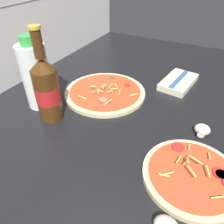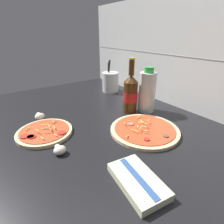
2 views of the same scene
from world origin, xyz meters
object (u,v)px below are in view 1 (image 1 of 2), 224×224
pizza_far (105,92)px  oil_bottle (36,76)px  beer_bottle (47,89)px  dish_towel (178,82)px  pizza_near (192,175)px  mushroom_left (202,130)px

pizza_far → oil_bottle: 24.50cm
beer_bottle → oil_bottle: bearing=62.4°
oil_bottle → dish_towel: (34.84, -38.24, -9.53)cm
pizza_near → beer_bottle: bearing=85.7°
pizza_far → dish_towel: bearing=-48.6°
oil_bottle → mushroom_left: bearing=-79.8°
pizza_far → dish_towel: (19.40, -22.03, 0.42)cm
pizza_near → mushroom_left: pizza_near is taller
dish_towel → mushroom_left: bearing=-153.2°
beer_bottle → dish_towel: (38.95, -30.40, -8.95)cm
beer_bottle → mushroom_left: size_ratio=6.04×
beer_bottle → mushroom_left: 46.15cm
beer_bottle → mushroom_left: (13.30, -43.35, -8.63)cm
pizza_near → dish_towel: 44.35cm
beer_bottle → mushroom_left: beer_bottle is taller
pizza_far → dish_towel: size_ratio=1.54×
pizza_near → beer_bottle: 45.01cm
pizza_near → beer_bottle: (3.30, 43.91, 9.34)cm
pizza_far → pizza_near: bearing=-122.7°
pizza_far → mushroom_left: (-6.24, -34.97, 0.74)cm
pizza_far → beer_bottle: 23.23cm
pizza_near → beer_bottle: size_ratio=0.81×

